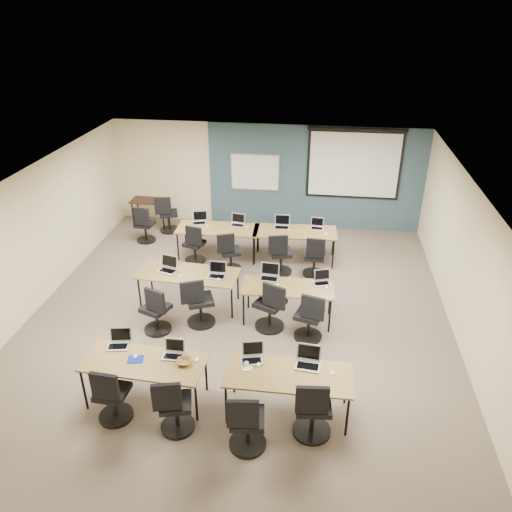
# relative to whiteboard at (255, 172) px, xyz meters

# --- Properties ---
(floor) EXTENTS (8.00, 9.00, 0.02)m
(floor) POSITION_rel_whiteboard_xyz_m (0.30, -4.43, -1.45)
(floor) COLOR #6B6354
(floor) RESTS_ON ground
(ceiling) EXTENTS (8.00, 9.00, 0.02)m
(ceiling) POSITION_rel_whiteboard_xyz_m (0.30, -4.43, 1.25)
(ceiling) COLOR white
(ceiling) RESTS_ON ground
(wall_back) EXTENTS (8.00, 0.04, 2.70)m
(wall_back) POSITION_rel_whiteboard_xyz_m (0.30, 0.07, -0.10)
(wall_back) COLOR beige
(wall_back) RESTS_ON ground
(wall_front) EXTENTS (8.00, 0.04, 2.70)m
(wall_front) POSITION_rel_whiteboard_xyz_m (0.30, -8.93, -0.10)
(wall_front) COLOR beige
(wall_front) RESTS_ON ground
(wall_left) EXTENTS (0.04, 9.00, 2.70)m
(wall_left) POSITION_rel_whiteboard_xyz_m (-3.70, -4.43, -0.10)
(wall_left) COLOR beige
(wall_left) RESTS_ON ground
(wall_right) EXTENTS (0.04, 9.00, 2.70)m
(wall_right) POSITION_rel_whiteboard_xyz_m (4.30, -4.43, -0.10)
(wall_right) COLOR beige
(wall_right) RESTS_ON ground
(blue_accent_panel) EXTENTS (5.50, 0.04, 2.70)m
(blue_accent_panel) POSITION_rel_whiteboard_xyz_m (1.55, 0.04, -0.10)
(blue_accent_panel) COLOR #3D5977
(blue_accent_panel) RESTS_ON wall_back
(whiteboard) EXTENTS (1.28, 0.03, 0.98)m
(whiteboard) POSITION_rel_whiteboard_xyz_m (0.00, 0.00, 0.00)
(whiteboard) COLOR #B9B9B9
(whiteboard) RESTS_ON wall_back
(projector_screen) EXTENTS (2.40, 0.10, 1.82)m
(projector_screen) POSITION_rel_whiteboard_xyz_m (2.50, -0.02, 0.44)
(projector_screen) COLOR black
(projector_screen) RESTS_ON wall_back
(training_table_front_left) EXTENTS (1.81, 0.75, 0.73)m
(training_table_front_left) POSITION_rel_whiteboard_xyz_m (-0.71, -6.80, -0.76)
(training_table_front_left) COLOR #915A32
(training_table_front_left) RESTS_ON floor
(training_table_front_right) EXTENTS (1.82, 0.76, 0.73)m
(training_table_front_right) POSITION_rel_whiteboard_xyz_m (1.42, -6.80, -0.76)
(training_table_front_right) COLOR olive
(training_table_front_right) RESTS_ON floor
(training_table_mid_left) EXTENTS (1.94, 0.81, 0.73)m
(training_table_mid_left) POSITION_rel_whiteboard_xyz_m (-0.73, -4.14, -0.76)
(training_table_mid_left) COLOR #A3712F
(training_table_mid_left) RESTS_ON floor
(training_table_mid_right) EXTENTS (1.71, 0.71, 0.73)m
(training_table_mid_right) POSITION_rel_whiteboard_xyz_m (1.23, -4.39, -0.77)
(training_table_mid_right) COLOR #925C2C
(training_table_mid_right) RESTS_ON floor
(training_table_back_left) EXTENTS (1.89, 0.79, 0.73)m
(training_table_back_left) POSITION_rel_whiteboard_xyz_m (-0.60, -1.99, -0.76)
(training_table_back_left) COLOR brown
(training_table_back_left) RESTS_ON floor
(training_table_back_right) EXTENTS (1.90, 0.79, 0.73)m
(training_table_back_right) POSITION_rel_whiteboard_xyz_m (1.19, -1.92, -0.76)
(training_table_back_right) COLOR brown
(training_table_back_right) RESTS_ON floor
(laptop_0) EXTENTS (0.33, 0.28, 0.25)m
(laptop_0) POSITION_rel_whiteboard_xyz_m (-1.22, -6.47, -0.66)
(laptop_0) COLOR #B9B9BA
(laptop_0) RESTS_ON training_table_front_left
(mouse_0) EXTENTS (0.08, 0.11, 0.04)m
(mouse_0) POSITION_rel_whiteboard_xyz_m (-0.87, -6.72, -0.71)
(mouse_0) COLOR white
(mouse_0) RESTS_ON training_table_front_left
(task_chair_0) EXTENTS (0.50, 0.50, 0.98)m
(task_chair_0) POSITION_rel_whiteboard_xyz_m (-1.06, -7.28, -1.05)
(task_chair_0) COLOR black
(task_chair_0) RESTS_ON floor
(laptop_1) EXTENTS (0.30, 0.26, 0.23)m
(laptop_1) POSITION_rel_whiteboard_xyz_m (-0.32, -6.60, -0.66)
(laptop_1) COLOR silver
(laptop_1) RESTS_ON training_table_front_left
(mouse_1) EXTENTS (0.06, 0.10, 0.03)m
(mouse_1) POSITION_rel_whiteboard_xyz_m (0.05, -6.68, -0.71)
(mouse_1) COLOR white
(mouse_1) RESTS_ON training_table_front_left
(task_chair_1) EXTENTS (0.49, 0.49, 0.98)m
(task_chair_1) POSITION_rel_whiteboard_xyz_m (-0.12, -7.35, -1.05)
(task_chair_1) COLOR black
(task_chair_1) RESTS_ON floor
(laptop_2) EXTENTS (0.33, 0.28, 0.25)m
(laptop_2) POSITION_rel_whiteboard_xyz_m (0.86, -6.53, -0.66)
(laptop_2) COLOR #B3B3BA
(laptop_2) RESTS_ON training_table_front_right
(mouse_2) EXTENTS (0.09, 0.11, 0.04)m
(mouse_2) POSITION_rel_whiteboard_xyz_m (0.97, -6.65, -0.71)
(mouse_2) COLOR white
(mouse_2) RESTS_ON training_table_front_right
(task_chair_2) EXTENTS (0.52, 0.52, 1.00)m
(task_chair_2) POSITION_rel_whiteboard_xyz_m (0.92, -7.53, -1.04)
(task_chair_2) COLOR black
(task_chair_2) RESTS_ON floor
(laptop_3) EXTENTS (0.36, 0.31, 0.27)m
(laptop_3) POSITION_rel_whiteboard_xyz_m (1.68, -6.53, -0.65)
(laptop_3) COLOR #A3A3A9
(laptop_3) RESTS_ON training_table_front_right
(mouse_3) EXTENTS (0.06, 0.10, 0.03)m
(mouse_3) POSITION_rel_whiteboard_xyz_m (2.04, -6.70, -0.71)
(mouse_3) COLOR white
(mouse_3) RESTS_ON training_table_front_right
(task_chair_3) EXTENTS (0.55, 0.55, 1.02)m
(task_chair_3) POSITION_rel_whiteboard_xyz_m (1.79, -7.17, -1.03)
(task_chair_3) COLOR black
(task_chair_3) RESTS_ON floor
(laptop_4) EXTENTS (0.36, 0.31, 0.27)m
(laptop_4) POSITION_rel_whiteboard_xyz_m (-1.15, -4.07, -0.65)
(laptop_4) COLOR #B4B4BD
(laptop_4) RESTS_ON training_table_mid_left
(mouse_4) EXTENTS (0.08, 0.11, 0.03)m
(mouse_4) POSITION_rel_whiteboard_xyz_m (-0.86, -4.29, -0.71)
(mouse_4) COLOR white
(mouse_4) RESTS_ON training_table_mid_left
(task_chair_4) EXTENTS (0.53, 0.50, 0.99)m
(task_chair_4) POSITION_rel_whiteboard_xyz_m (-1.10, -5.11, -1.04)
(task_chair_4) COLOR black
(task_chair_4) RESTS_ON floor
(laptop_5) EXTENTS (0.34, 0.29, 0.26)m
(laptop_5) POSITION_rel_whiteboard_xyz_m (-0.16, -4.16, -0.66)
(laptop_5) COLOR silver
(laptop_5) RESTS_ON training_table_mid_left
(mouse_5) EXTENTS (0.08, 0.11, 0.03)m
(mouse_5) POSITION_rel_whiteboard_xyz_m (-0.11, -4.32, -0.71)
(mouse_5) COLOR white
(mouse_5) RESTS_ON training_table_mid_left
(task_chair_5) EXTENTS (0.56, 0.53, 1.01)m
(task_chair_5) POSITION_rel_whiteboard_xyz_m (-0.40, -4.77, -1.03)
(task_chair_5) COLOR black
(task_chair_5) RESTS_ON floor
(laptop_6) EXTENTS (0.36, 0.30, 0.27)m
(laptop_6) POSITION_rel_whiteboard_xyz_m (0.85, -4.11, -0.65)
(laptop_6) COLOR silver
(laptop_6) RESTS_ON training_table_mid_right
(mouse_6) EXTENTS (0.07, 0.10, 0.03)m
(mouse_6) POSITION_rel_whiteboard_xyz_m (1.02, -4.36, -0.71)
(mouse_6) COLOR white
(mouse_6) RESTS_ON training_table_mid_right
(task_chair_6) EXTENTS (0.59, 0.55, 1.03)m
(task_chair_6) POSITION_rel_whiteboard_xyz_m (0.94, -4.73, -1.02)
(task_chair_6) COLOR black
(task_chair_6) RESTS_ON floor
(laptop_7) EXTENTS (0.31, 0.26, 0.24)m
(laptop_7) POSITION_rel_whiteboard_xyz_m (1.84, -4.16, -0.66)
(laptop_7) COLOR silver
(laptop_7) RESTS_ON training_table_mid_right
(mouse_7) EXTENTS (0.06, 0.09, 0.03)m
(mouse_7) POSITION_rel_whiteboard_xyz_m (1.93, -4.35, -0.71)
(mouse_7) COLOR white
(mouse_7) RESTS_ON training_table_mid_right
(task_chair_7) EXTENTS (0.52, 0.51, 0.99)m
(task_chair_7) POSITION_rel_whiteboard_xyz_m (1.66, -4.95, -1.04)
(task_chair_7) COLOR black
(task_chair_7) RESTS_ON floor
(laptop_8) EXTENTS (0.35, 0.29, 0.26)m
(laptop_8) POSITION_rel_whiteboard_xyz_m (-1.09, -1.74, -0.66)
(laptop_8) COLOR #A6A6AC
(laptop_8) RESTS_ON training_table_back_left
(mouse_8) EXTENTS (0.08, 0.10, 0.03)m
(mouse_8) POSITION_rel_whiteboard_xyz_m (-0.86, -1.91, -0.71)
(mouse_8) COLOR white
(mouse_8) RESTS_ON training_table_back_left
(task_chair_8) EXTENTS (0.48, 0.48, 0.96)m
(task_chair_8) POSITION_rel_whiteboard_xyz_m (-1.08, -2.37, -1.06)
(task_chair_8) COLOR black
(task_chair_8) RESTS_ON floor
(laptop_9) EXTENTS (0.33, 0.28, 0.25)m
(laptop_9) POSITION_rel_whiteboard_xyz_m (-0.17, -1.74, -0.66)
(laptop_9) COLOR silver
(laptop_9) RESTS_ON training_table_back_left
(mouse_9) EXTENTS (0.09, 0.12, 0.04)m
(mouse_9) POSITION_rel_whiteboard_xyz_m (0.06, -1.88, -0.71)
(mouse_9) COLOR white
(mouse_9) RESTS_ON training_table_back_left
(task_chair_9) EXTENTS (0.49, 0.47, 0.96)m
(task_chair_9) POSITION_rel_whiteboard_xyz_m (-0.21, -2.65, -1.06)
(task_chair_9) COLOR black
(task_chair_9) RESTS_ON floor
(laptop_10) EXTENTS (0.36, 0.30, 0.27)m
(laptop_10) POSITION_rel_whiteboard_xyz_m (0.87, -1.73, -0.65)
(laptop_10) COLOR silver
(laptop_10) RESTS_ON training_table_back_right
(mouse_10) EXTENTS (0.06, 0.09, 0.03)m
(mouse_10) POSITION_rel_whiteboard_xyz_m (1.04, -1.88, -0.71)
(mouse_10) COLOR white
(mouse_10) RESTS_ON training_table_back_right
(task_chair_10) EXTENTS (0.51, 0.51, 1.00)m
(task_chair_10) POSITION_rel_whiteboard_xyz_m (0.92, -2.63, -1.04)
(task_chair_10) COLOR black
(task_chair_10) RESTS_ON floor
(laptop_11) EXTENTS (0.30, 0.25, 0.23)m
(laptop_11) POSITION_rel_whiteboard_xyz_m (1.68, -1.67, -0.66)
(laptop_11) COLOR silver
(laptop_11) RESTS_ON training_table_back_right
(mouse_11) EXTENTS (0.08, 0.11, 0.04)m
(mouse_11) POSITION_rel_whiteboard_xyz_m (1.89, -2.00, -0.71)
(mouse_11) COLOR white
(mouse_11) RESTS_ON training_table_back_right
(task_chair_11) EXTENTS (0.49, 0.49, 0.97)m
(task_chair_11) POSITION_rel_whiteboard_xyz_m (1.68, -2.63, -1.05)
(task_chair_11) COLOR black
(task_chair_11) RESTS_ON floor
(blue_mousepad) EXTENTS (0.26, 0.24, 0.01)m
(blue_mousepad) POSITION_rel_whiteboard_xyz_m (-0.85, -6.78, -0.72)
(blue_mousepad) COLOR navy
(blue_mousepad) RESTS_ON training_table_front_left
(snack_bowl) EXTENTS (0.25, 0.25, 0.05)m
(snack_bowl) POSITION_rel_whiteboard_xyz_m (-0.12, -6.76, -0.69)
(snack_bowl) COLOR brown
(snack_bowl) RESTS_ON training_table_front_left
(snack_plate) EXTENTS (0.20, 0.20, 0.01)m
(snack_plate) POSITION_rel_whiteboard_xyz_m (0.81, -6.74, -0.71)
(snack_plate) COLOR white
(snack_plate) RESTS_ON training_table_front_right
(coffee_cup) EXTENTS (0.07, 0.07, 0.05)m
(coffee_cup) POSITION_rel_whiteboard_xyz_m (0.80, -6.72, -0.68)
(coffee_cup) COLOR white
(coffee_cup) RESTS_ON snack_plate
(utility_table) EXTENTS (0.94, 0.52, 0.75)m
(utility_table) POSITION_rel_whiteboard_xyz_m (-2.74, -0.53, -0.79)
(utility_table) COLOR black
(utility_table) RESTS_ON floor
(spare_chair_a) EXTENTS (0.53, 0.52, 1.00)m
(spare_chair_a) POSITION_rel_whiteboard_xyz_m (-2.18, -0.80, -1.04)
(spare_chair_a) COLOR black
(spare_chair_a) RESTS_ON floor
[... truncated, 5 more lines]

